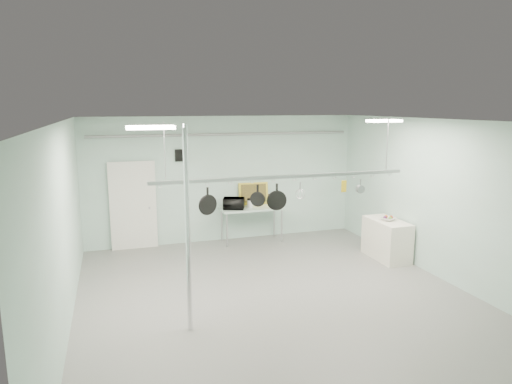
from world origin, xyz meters
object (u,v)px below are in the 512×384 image
object	(u,v)px
microwave	(234,203)
skillet_mid	(258,195)
fruit_bowl	(388,219)
chrome_pole	(188,231)
pot_rack	(284,175)
prep_table	(252,210)
skillet_left	(208,201)
skillet_right	(277,197)
coffee_canister	(250,204)
side_cabinet	(387,239)

from	to	relation	value
microwave	skillet_mid	size ratio (longest dim) A/B	1.36
fruit_bowl	chrome_pole	bearing A→B (deg)	-157.72
fruit_bowl	pot_rack	bearing A→B (deg)	-159.77
prep_table	skillet_left	distance (m)	3.90
microwave	skillet_left	size ratio (longest dim) A/B	1.10
skillet_right	coffee_canister	bearing A→B (deg)	90.11
pot_rack	fruit_bowl	size ratio (longest dim) A/B	14.82
coffee_canister	skillet_mid	bearing A→B (deg)	-104.68
prep_table	side_cabinet	size ratio (longest dim) A/B	1.33
chrome_pole	prep_table	size ratio (longest dim) A/B	2.00
skillet_left	fruit_bowl	bearing A→B (deg)	-5.24
side_cabinet	coffee_canister	distance (m)	3.44
chrome_pole	skillet_left	xyz separation A→B (m)	(0.50, 0.90, 0.25)
side_cabinet	pot_rack	bearing A→B (deg)	-159.55
chrome_pole	skillet_left	distance (m)	1.06
skillet_right	prep_table	bearing A→B (deg)	89.49
coffee_canister	skillet_left	world-z (taller)	skillet_left
side_cabinet	fruit_bowl	xyz separation A→B (m)	(-0.00, -0.01, 0.49)
coffee_canister	chrome_pole	bearing A→B (deg)	-118.33
chrome_pole	microwave	world-z (taller)	chrome_pole
chrome_pole	coffee_canister	distance (m)	4.81
microwave	coffee_canister	xyz separation A→B (m)	(0.44, 0.05, -0.05)
prep_table	skillet_right	size ratio (longest dim) A/B	3.28
coffee_canister	skillet_right	distance (m)	3.44
prep_table	microwave	world-z (taller)	microwave
chrome_pole	side_cabinet	world-z (taller)	chrome_pole
microwave	skillet_left	distance (m)	3.60
pot_rack	chrome_pole	bearing A→B (deg)	-154.65
fruit_bowl	skillet_mid	distance (m)	3.74
pot_rack	skillet_mid	world-z (taller)	pot_rack
chrome_pole	skillet_mid	bearing A→B (deg)	32.76
prep_table	fruit_bowl	size ratio (longest dim) A/B	4.94
side_cabinet	pot_rack	world-z (taller)	pot_rack
fruit_bowl	skillet_right	xyz separation A→B (m)	(-3.09, -1.09, 0.90)
side_cabinet	microwave	distance (m)	3.76
coffee_canister	skillet_left	xyz separation A→B (m)	(-1.76, -3.30, 0.85)
microwave	coffee_canister	size ratio (longest dim) A/B	2.68
coffee_canister	skillet_mid	size ratio (longest dim) A/B	0.51
chrome_pole	pot_rack	world-z (taller)	chrome_pole
prep_table	microwave	distance (m)	0.53
pot_rack	microwave	bearing A→B (deg)	91.42
fruit_bowl	skillet_mid	world-z (taller)	skillet_mid
pot_rack	microwave	distance (m)	3.46
skillet_right	side_cabinet	bearing A→B (deg)	28.37
prep_table	pot_rack	xyz separation A→B (m)	(-0.40, -3.30, 1.40)
pot_rack	skillet_left	size ratio (longest dim) A/B	10.25
side_cabinet	skillet_mid	bearing A→B (deg)	-162.32
prep_table	skillet_mid	distance (m)	3.58
pot_rack	fruit_bowl	distance (m)	3.40
chrome_pole	fruit_bowl	xyz separation A→B (m)	(4.85, 1.99, -0.66)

